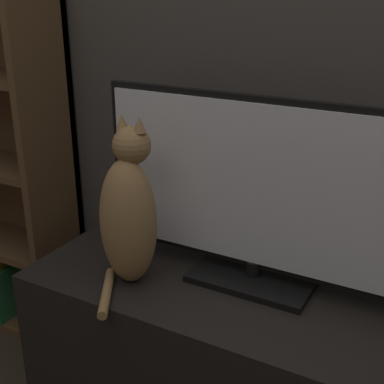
# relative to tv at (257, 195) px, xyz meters

# --- Properties ---
(wall_back) EXTENTS (4.80, 0.05, 2.60)m
(wall_back) POSITION_rel_tv_xyz_m (0.04, 0.24, 0.48)
(wall_back) COLOR #47423D
(wall_back) RESTS_ON ground_plane
(tv_stand) EXTENTS (1.41, 0.54, 0.54)m
(tv_stand) POSITION_rel_tv_xyz_m (0.04, -0.07, -0.55)
(tv_stand) COLOR black
(tv_stand) RESTS_ON ground_plane
(tv) EXTENTS (0.99, 0.22, 0.56)m
(tv) POSITION_rel_tv_xyz_m (0.00, 0.00, 0.00)
(tv) COLOR black
(tv) RESTS_ON tv_stand
(cat) EXTENTS (0.18, 0.31, 0.51)m
(cat) POSITION_rel_tv_xyz_m (-0.33, -0.17, -0.06)
(cat) COLOR #997547
(cat) RESTS_ON tv_stand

